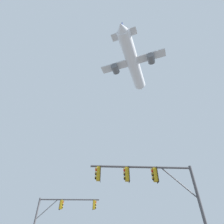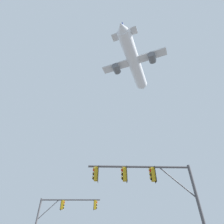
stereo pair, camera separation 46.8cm
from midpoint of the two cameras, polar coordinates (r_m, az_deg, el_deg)
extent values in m
cylinder|color=#4C4C51|center=(13.64, 27.88, -27.20)|extent=(0.20, 0.20, 6.15)
cylinder|color=#4C4C51|center=(13.19, 9.71, -17.00)|extent=(7.08, 0.81, 0.15)
cylinder|color=#4C4C51|center=(13.58, 21.21, -20.22)|extent=(2.18, 0.28, 2.06)
cube|color=gold|center=(12.79, -4.04, -19.25)|extent=(0.29, 0.34, 0.90)
cylinder|color=gold|center=(12.96, -3.94, -17.12)|extent=(0.05, 0.05, 0.12)
cube|color=black|center=(12.78, -3.38, -19.27)|extent=(0.07, 0.46, 1.04)
sphere|color=red|center=(12.88, -4.66, -18.09)|extent=(0.20, 0.20, 0.20)
cylinder|color=gold|center=(12.90, -4.95, -17.83)|extent=(0.06, 0.21, 0.21)
sphere|color=black|center=(12.79, -4.73, -19.27)|extent=(0.20, 0.20, 0.20)
cylinder|color=gold|center=(12.81, -5.02, -19.01)|extent=(0.06, 0.21, 0.21)
sphere|color=black|center=(12.70, -4.80, -20.47)|extent=(0.20, 0.20, 0.20)
cylinder|color=gold|center=(12.73, -5.10, -20.20)|extent=(0.06, 0.21, 0.21)
cube|color=gold|center=(12.86, 5.19, -19.31)|extent=(0.29, 0.34, 0.90)
cylinder|color=gold|center=(13.03, 5.06, -17.18)|extent=(0.05, 0.05, 0.12)
cube|color=black|center=(12.88, 5.85, -19.29)|extent=(0.07, 0.46, 1.04)
sphere|color=red|center=(12.93, 4.45, -18.19)|extent=(0.20, 0.20, 0.20)
cylinder|color=gold|center=(12.95, 4.14, -17.94)|extent=(0.06, 0.21, 0.21)
sphere|color=black|center=(12.84, 4.52, -19.36)|extent=(0.20, 0.20, 0.20)
cylinder|color=gold|center=(12.85, 4.20, -19.11)|extent=(0.06, 0.21, 0.21)
sphere|color=black|center=(12.76, 4.58, -20.55)|extent=(0.20, 0.20, 0.20)
cylinder|color=gold|center=(12.77, 4.26, -20.30)|extent=(0.06, 0.21, 0.21)
cube|color=gold|center=(13.23, 14.10, -18.92)|extent=(0.29, 0.34, 0.90)
cylinder|color=gold|center=(13.39, 13.76, -16.87)|extent=(0.05, 0.05, 0.12)
cube|color=black|center=(13.26, 14.72, -18.88)|extent=(0.07, 0.46, 1.04)
sphere|color=red|center=(13.27, 13.29, -17.87)|extent=(0.20, 0.20, 0.20)
cylinder|color=gold|center=(13.28, 12.96, -17.64)|extent=(0.06, 0.21, 0.21)
sphere|color=black|center=(13.19, 13.47, -19.00)|extent=(0.20, 0.20, 0.20)
cylinder|color=gold|center=(13.19, 13.14, -18.78)|extent=(0.06, 0.21, 0.21)
sphere|color=black|center=(13.10, 13.66, -20.16)|extent=(0.20, 0.20, 0.20)
cylinder|color=gold|center=(13.10, 13.32, -19.93)|extent=(0.06, 0.21, 0.21)
cylinder|color=#4C4C51|center=(23.04, -12.52, -25.89)|extent=(6.69, 0.95, 0.15)
cylinder|color=#4C4C51|center=(23.43, -19.23, -27.52)|extent=(2.07, 0.32, 2.02)
cube|color=gold|center=(22.57, -4.80, -27.66)|extent=(0.30, 0.35, 0.90)
cylinder|color=gold|center=(22.66, -4.73, -26.40)|extent=(0.05, 0.05, 0.12)
cube|color=black|center=(22.58, -5.20, -27.65)|extent=(0.08, 0.46, 1.04)
sphere|color=red|center=(22.61, -4.35, -27.01)|extent=(0.20, 0.20, 0.20)
cylinder|color=gold|center=(22.62, -4.16, -26.86)|extent=(0.06, 0.21, 0.21)
sphere|color=black|center=(22.56, -4.39, -27.70)|extent=(0.20, 0.20, 0.20)
cylinder|color=gold|center=(22.57, -4.19, -27.56)|extent=(0.06, 0.21, 0.21)
sphere|color=black|center=(22.51, -4.42, -28.40)|extent=(0.20, 0.20, 0.20)
cylinder|color=gold|center=(22.52, -4.23, -28.26)|extent=(0.06, 0.21, 0.21)
cube|color=gold|center=(23.12, -15.09, -26.92)|extent=(0.30, 0.35, 0.90)
cylinder|color=gold|center=(23.22, -14.86, -25.70)|extent=(0.05, 0.05, 0.12)
cube|color=black|center=(23.16, -15.46, -26.88)|extent=(0.08, 0.46, 1.04)
sphere|color=red|center=(23.14, -14.58, -26.31)|extent=(0.20, 0.20, 0.20)
cylinder|color=gold|center=(23.14, -14.38, -26.19)|extent=(0.06, 0.21, 0.21)
sphere|color=black|center=(23.09, -14.70, -26.99)|extent=(0.20, 0.20, 0.20)
cylinder|color=gold|center=(23.09, -14.50, -26.86)|extent=(0.06, 0.21, 0.21)
sphere|color=black|center=(23.04, -14.82, -27.66)|extent=(0.20, 0.20, 0.20)
cylinder|color=gold|center=(23.04, -14.62, -27.54)|extent=(0.06, 0.21, 0.21)
cylinder|color=white|center=(49.90, 7.29, 15.82)|extent=(11.51, 17.62, 3.25)
cone|color=white|center=(56.49, 10.05, 7.94)|extent=(3.77, 3.43, 3.08)
cone|color=white|center=(44.71, 3.49, 25.64)|extent=(3.39, 3.09, 2.76)
cube|color=silver|center=(49.22, 7.17, 15.93)|extent=(16.24, 10.13, 0.37)
cylinder|color=#595B60|center=(49.16, 1.69, 13.73)|extent=(2.76, 3.01, 1.83)
cylinder|color=#595B60|center=(48.19, 13.03, 16.66)|extent=(2.76, 3.01, 1.83)
cube|color=navy|center=(47.29, 4.30, 24.45)|extent=(1.56, 2.62, 3.85)
cube|color=silver|center=(45.85, 4.31, 23.78)|extent=(6.23, 4.49, 0.20)
camera|label=1|loc=(0.23, -89.42, -0.45)|focal=28.39mm
camera|label=2|loc=(0.23, 90.58, 0.45)|focal=28.39mm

